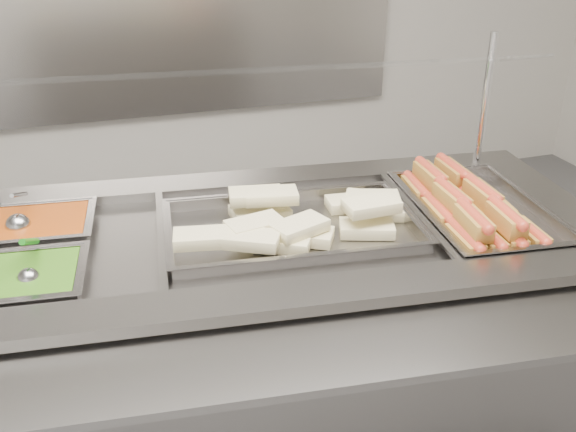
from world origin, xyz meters
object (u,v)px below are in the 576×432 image
object	(u,v)px
steam_counter	(272,355)
ladle	(18,224)
pan_hotdogs	(476,218)
sneeze_guard	(255,76)
serving_spoon	(29,272)
pan_wraps	(291,231)

from	to	relation	value
steam_counter	ladle	world-z (taller)	ladle
pan_hotdogs	ladle	size ratio (longest dim) A/B	2.92
pan_hotdogs	sneeze_guard	bearing A→B (deg)	154.30
serving_spoon	sneeze_guard	bearing A→B (deg)	24.51
sneeze_guard	serving_spoon	xyz separation A→B (m)	(-0.66, -0.30, -0.36)
pan_wraps	ladle	distance (m)	0.76
ladle	serving_spoon	distance (m)	0.29
steam_counter	serving_spoon	size ratio (longest dim) A/B	10.73
ladle	serving_spoon	world-z (taller)	same
sneeze_guard	pan_hotdogs	xyz separation A→B (m)	(0.60, -0.29, -0.41)
steam_counter	pan_wraps	bearing A→B (deg)	-6.42
sneeze_guard	ladle	distance (m)	0.78
sneeze_guard	pan_wraps	size ratio (longest dim) A/B	2.32
steam_counter	sneeze_guard	distance (m)	0.85
pan_hotdogs	serving_spoon	world-z (taller)	serving_spoon
sneeze_guard	pan_wraps	bearing A→B (deg)	-81.08
steam_counter	pan_hotdogs	distance (m)	0.75
pan_hotdogs	pan_wraps	xyz separation A→B (m)	(-0.56, 0.06, 0.02)
sneeze_guard	ladle	world-z (taller)	sneeze_guard
sneeze_guard	ladle	size ratio (longest dim) A/B	8.34
steam_counter	serving_spoon	world-z (taller)	serving_spoon
pan_hotdogs	pan_wraps	size ratio (longest dim) A/B	0.81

